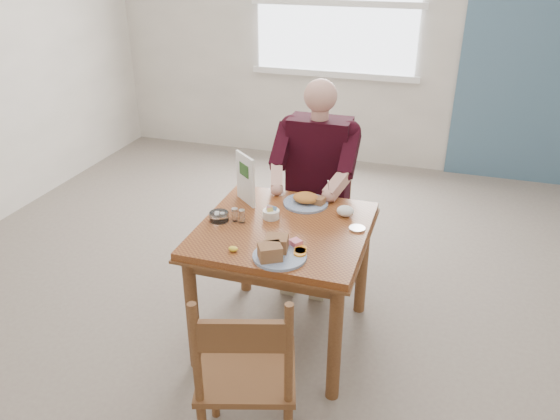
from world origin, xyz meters
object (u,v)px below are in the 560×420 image
(table, at_px, (284,244))
(chair_far, at_px, (318,209))
(diner, at_px, (316,169))
(near_plate, at_px, (277,251))
(far_plate, at_px, (307,200))
(chair_near, at_px, (246,375))

(table, relative_size, chair_far, 0.97)
(table, bearing_deg, chair_far, 90.00)
(table, relative_size, diner, 0.66)
(diner, xyz_separation_m, near_plate, (0.07, -1.02, -0.03))
(diner, relative_size, near_plate, 3.94)
(table, xyz_separation_m, chair_far, (0.00, 0.80, -0.16))
(diner, height_order, near_plate, diner)
(table, distance_m, far_plate, 0.33)
(chair_far, xyz_separation_m, diner, (0.00, -0.09, 0.33))
(chair_near, xyz_separation_m, far_plate, (-0.05, 1.16, 0.30))
(table, xyz_separation_m, far_plate, (0.05, 0.30, 0.14))
(table, relative_size, chair_near, 0.97)
(chair_far, height_order, chair_near, same)
(chair_far, relative_size, diner, 0.69)
(table, xyz_separation_m, chair_near, (0.10, -0.86, -0.16))
(near_plate, height_order, far_plate, near_plate)
(diner, bearing_deg, chair_near, -86.30)
(chair_near, bearing_deg, table, 96.72)
(table, relative_size, far_plate, 2.89)
(chair_far, bearing_deg, diner, -89.99)
(table, bearing_deg, chair_near, -83.28)
(table, height_order, far_plate, far_plate)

